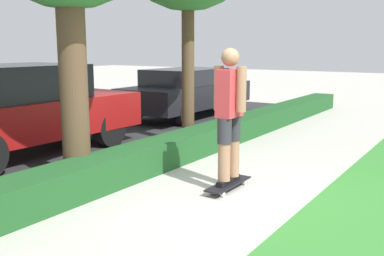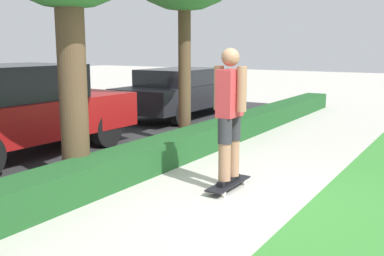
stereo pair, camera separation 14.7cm
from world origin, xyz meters
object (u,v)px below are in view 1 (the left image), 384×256
skater_person (229,113)px  parked_car_middle (19,108)px  parked_car_rear (187,91)px  skateboard (228,184)px

skater_person → parked_car_middle: skater_person is taller
parked_car_middle → parked_car_rear: bearing=1.8°
skateboard → parked_car_rear: 6.56m
parked_car_rear → parked_car_middle: bearing=178.9°
skater_person → parked_car_middle: size_ratio=0.42×
skater_person → parked_car_middle: (-0.25, 4.10, -0.23)m
skater_person → parked_car_rear: skater_person is taller
parked_car_middle → parked_car_rear: parked_car_middle is taller
skater_person → parked_car_rear: 6.54m
skateboard → parked_car_rear: (5.09, 4.09, 0.63)m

